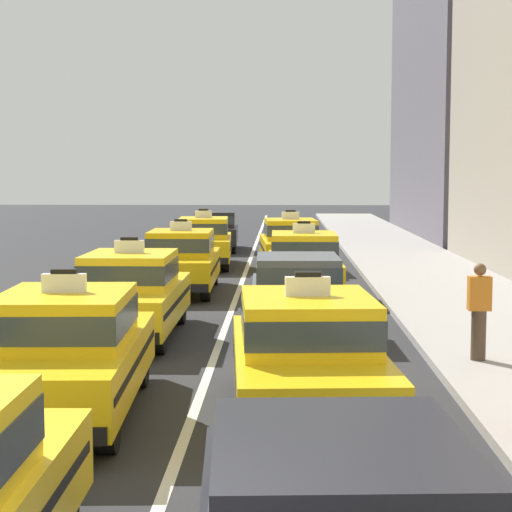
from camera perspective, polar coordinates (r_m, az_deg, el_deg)
lane_stripe_left_right at (r=23.90m, az=-1.09°, el=-2.14°), size 0.14×80.00×0.01m
sidewalk_curb at (r=19.43m, az=14.93°, el=-3.89°), size 4.00×90.00×0.15m
taxi_left_second at (r=11.63m, az=-12.25°, el=-6.08°), size 2.00×4.63×1.96m
taxi_left_third at (r=16.90m, az=-8.18°, el=-2.40°), size 1.82×4.56×1.96m
taxi_left_fourth at (r=23.06m, az=-4.90°, el=-0.25°), size 1.90×4.59×1.96m
taxi_left_fifth at (r=29.32m, az=-3.44°, el=1.00°), size 2.03×4.64×1.96m
sedan_left_sixth at (r=35.45m, az=-2.67°, el=1.74°), size 1.92×4.36×1.58m
taxi_right_second at (r=11.07m, az=3.32°, el=-6.55°), size 2.09×4.66×1.96m
sedan_right_third at (r=16.94m, az=2.72°, el=-2.43°), size 1.85×4.34×1.58m
taxi_right_fourth at (r=22.07m, az=3.13°, el=-0.50°), size 1.85×4.57×1.96m
taxi_right_fifth at (r=28.41m, az=2.25°, el=0.86°), size 2.11×4.67×1.96m
pedestrian_mid_block at (r=14.55m, az=14.38°, el=-3.52°), size 0.36×0.24×1.58m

